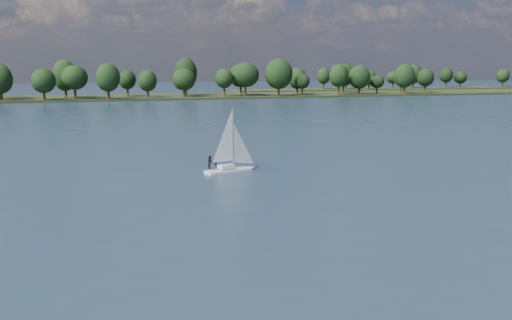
{
  "coord_description": "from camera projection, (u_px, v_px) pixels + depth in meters",
  "views": [
    {
      "loc": [
        -28.88,
        -19.21,
        12.21
      ],
      "look_at": [
        -10.36,
        37.23,
        2.5
      ],
      "focal_mm": 40.0,
      "sensor_mm": 36.0,
      "label": 1
    }
  ],
  "objects": [
    {
      "name": "treeline",
      "position": [
        141.0,
        78.0,
        221.8
      ],
      "size": [
        563.24,
        73.93,
        18.35
      ],
      "color": "black",
      "rests_on": "ground"
    },
    {
      "name": "sailboat",
      "position": [
        228.0,
        153.0,
        66.68
      ],
      "size": [
        6.27,
        3.32,
        7.94
      ],
      "rotation": [
        0.0,
        0.0,
        0.29
      ],
      "color": "white",
      "rests_on": "ground"
    },
    {
      "name": "far_shore",
      "position": [
        144.0,
        98.0,
        227.66
      ],
      "size": [
        660.0,
        40.0,
        1.5
      ],
      "primitive_type": "cube",
      "color": "black",
      "rests_on": "ground"
    },
    {
      "name": "ground",
      "position": [
        211.0,
        124.0,
        122.64
      ],
      "size": [
        700.0,
        700.0,
        0.0
      ],
      "primitive_type": "plane",
      "color": "#233342",
      "rests_on": "ground"
    },
    {
      "name": "far_shore_back",
      "position": [
        419.0,
        89.0,
        321.91
      ],
      "size": [
        220.0,
        30.0,
        1.4
      ],
      "primitive_type": "cube",
      "color": "black",
      "rests_on": "ground"
    }
  ]
}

